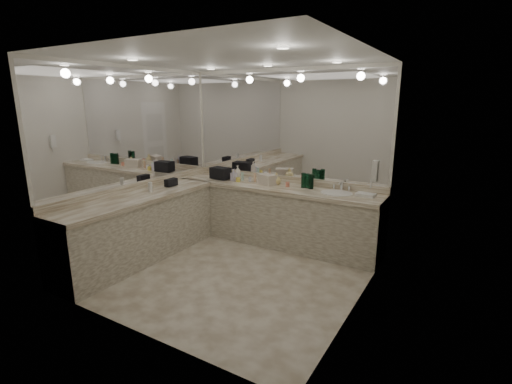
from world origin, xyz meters
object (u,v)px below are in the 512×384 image
Objects in this scene: black_toiletry_bag at (221,174)px; soap_bottle_b at (234,175)px; sink at (337,194)px; cream_cosmetic_case at (267,179)px; wall_phone at (375,171)px; hand_towel at (366,195)px; soap_bottle_a at (238,173)px; soap_bottle_c at (276,179)px.

soap_bottle_b is at bearing 1.45° from black_toiletry_bag.
sink is 1.09m from cream_cosmetic_case.
sink is 0.91m from wall_phone.
black_toiletry_bag reaches higher than hand_towel.
soap_bottle_b is at bearing -105.49° from soap_bottle_a.
black_toiletry_bag is 0.25m from soap_bottle_b.
black_toiletry_bag is 0.97m from soap_bottle_c.
hand_towel is (-0.22, 0.54, -0.43)m from wall_phone.
wall_phone is at bearing 3.96° from cream_cosmetic_case.
wall_phone reaches higher than cream_cosmetic_case.
hand_towel is (1.47, 0.04, -0.06)m from cream_cosmetic_case.
black_toiletry_bag reaches higher than sink.
cream_cosmetic_case is at bearing -178.25° from hand_towel.
soap_bottle_a is 0.69m from soap_bottle_c.
black_toiletry_bag is 1.27× the size of hand_towel.
soap_bottle_a reaches higher than black_toiletry_bag.
soap_bottle_c is (-1.57, 0.56, -0.36)m from wall_phone.
soap_bottle_b is (-0.59, -0.03, 0.01)m from cream_cosmetic_case.
sink is 0.97m from soap_bottle_c.
sink is 1.42× the size of black_toiletry_bag.
hand_towel is 1.35m from soap_bottle_c.
cream_cosmetic_case is 1.52× the size of soap_bottle_c.
wall_phone reaches higher than sink.
wall_phone is 0.99× the size of hand_towel.
hand_towel is (2.31, 0.08, -0.07)m from black_toiletry_bag.
cream_cosmetic_case is (0.84, 0.04, -0.01)m from black_toiletry_bag.
hand_towel is (0.38, 0.04, 0.03)m from sink.
cream_cosmetic_case is 1.46× the size of soap_bottle_b.
wall_phone is at bearing -19.74° from soap_bottle_c.
wall_phone is at bearing -10.34° from black_toiletry_bag.
soap_bottle_c is at bearing 179.13° from hand_towel.
soap_bottle_c is (0.96, 0.10, 0.00)m from black_toiletry_bag.
wall_phone is at bearing -39.57° from sink.
black_toiletry_bag is at bearing 169.66° from wall_phone.
soap_bottle_a is 1.24× the size of soap_bottle_b.
soap_bottle_a is (-0.57, 0.05, 0.04)m from cream_cosmetic_case.
wall_phone is 2.35m from soap_bottle_a.
cream_cosmetic_case is 0.57m from soap_bottle_a.
wall_phone reaches higher than hand_towel.
sink is 1.83× the size of wall_phone.
hand_towel is 1.29× the size of soap_bottle_b.
wall_phone is (0.61, -0.50, 0.46)m from sink.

